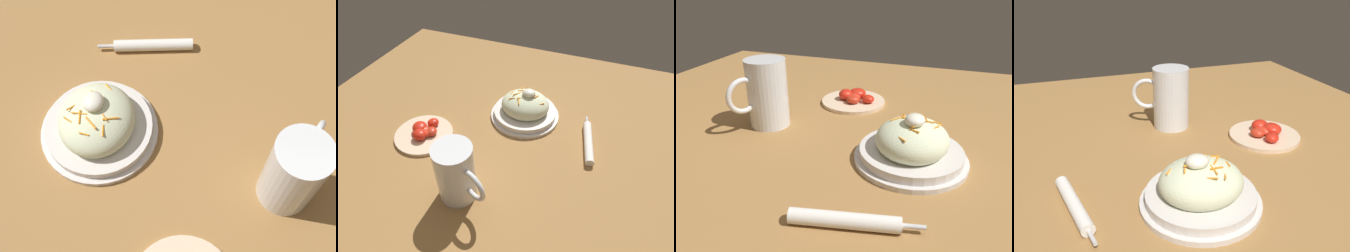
% 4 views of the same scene
% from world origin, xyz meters
% --- Properties ---
extents(ground_plane, '(1.43, 1.43, 0.00)m').
position_xyz_m(ground_plane, '(0.00, 0.00, 0.00)').
color(ground_plane, '#9E703D').
extents(salad_plate, '(0.23, 0.23, 0.11)m').
position_xyz_m(salad_plate, '(0.03, 0.22, 0.04)').
color(salad_plate, silver).
rests_on(salad_plate, ground_plane).
extents(beer_mug, '(0.15, 0.10, 0.17)m').
position_xyz_m(beer_mug, '(-0.03, -0.15, 0.07)').
color(beer_mug, white).
rests_on(beer_mug, ground_plane).
extents(napkin_roll, '(0.06, 0.21, 0.03)m').
position_xyz_m(napkin_roll, '(0.26, 0.16, 0.01)').
color(napkin_roll, white).
rests_on(napkin_roll, ground_plane).
extents(tomato_plate, '(0.18, 0.18, 0.04)m').
position_xyz_m(tomato_plate, '(-0.24, 0.01, 0.01)').
color(tomato_plate, beige).
rests_on(tomato_plate, ground_plane).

